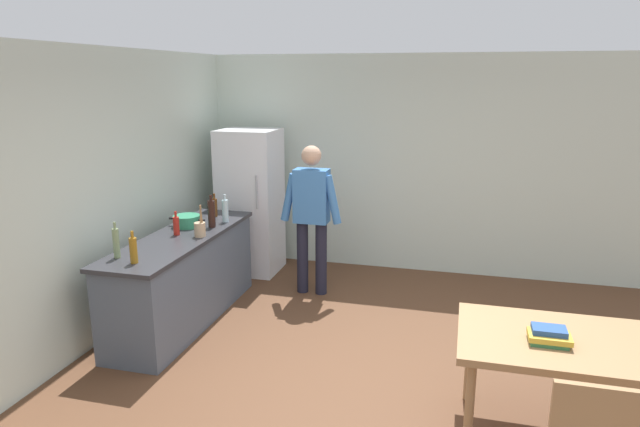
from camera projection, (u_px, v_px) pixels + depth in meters
ground_plane at (364, 388)px, 4.47m from camera, size 14.00×14.00×0.00m
wall_back at (409, 165)px, 6.96m from camera, size 6.40×0.12×2.70m
wall_left at (84, 201)px, 4.98m from camera, size 0.12×5.60×2.70m
kitchen_counter at (184, 278)px, 5.61m from camera, size 0.64×2.20×0.90m
refrigerator at (251, 202)px, 6.98m from camera, size 0.70×0.67×1.80m
person at (312, 210)px, 6.20m from camera, size 0.70×0.22×1.70m
dining_table at (566, 350)px, 3.68m from camera, size 1.40×0.90×0.75m
cooking_pot at (187, 221)px, 5.82m from camera, size 0.40×0.28×0.12m
utensil_jar at (200, 229)px, 5.45m from camera, size 0.11×0.11×0.32m
bottle_wine_dark at (212, 213)px, 5.78m from camera, size 0.08×0.08×0.34m
bottle_water_clear at (225, 210)px, 5.99m from camera, size 0.07×0.07×0.30m
bottle_sauce_red at (176, 225)px, 5.51m from camera, size 0.06×0.06×0.24m
bottle_beer_brown at (215, 207)px, 6.23m from camera, size 0.06×0.06×0.26m
bottle_oil_amber at (133, 250)px, 4.67m from camera, size 0.06×0.06×0.28m
bottle_vinegar_tall at (116, 243)px, 4.80m from camera, size 0.06×0.06×0.32m
book_stack at (549, 336)px, 3.61m from camera, size 0.27×0.19×0.10m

